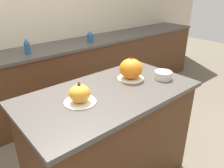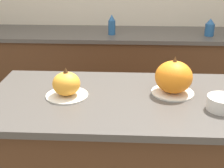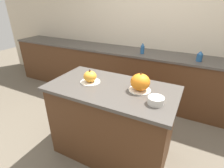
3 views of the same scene
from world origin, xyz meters
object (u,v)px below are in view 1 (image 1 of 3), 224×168
at_px(bottle_short, 90,37).
at_px(mixing_bowl, 163,75).
at_px(pumpkin_cake_right, 131,69).
at_px(pumpkin_cake_left, 80,95).
at_px(bottle_tall, 27,47).

xyz_separation_m(bottle_short, mixing_bowl, (-0.28, -1.45, -0.05)).
distance_m(pumpkin_cake_right, bottle_short, 1.36).
bearing_deg(mixing_bowl, pumpkin_cake_left, 171.58).
bearing_deg(pumpkin_cake_right, pumpkin_cake_left, -173.21).
bearing_deg(bottle_short, mixing_bowl, -100.80).
height_order(bottle_tall, bottle_short, bottle_tall).
height_order(bottle_tall, mixing_bowl, bottle_tall).
distance_m(pumpkin_cake_right, mixing_bowl, 0.28).
bearing_deg(pumpkin_cake_left, mixing_bowl, -8.42).
bearing_deg(mixing_bowl, bottle_short, 79.20).
xyz_separation_m(pumpkin_cake_right, mixing_bowl, (0.21, -0.18, -0.05)).
bearing_deg(bottle_short, pumpkin_cake_right, -110.99).
bearing_deg(bottle_tall, mixing_bowl, -67.44).
height_order(pumpkin_cake_right, bottle_tall, pumpkin_cake_right).
height_order(bottle_short, mixing_bowl, bottle_short).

